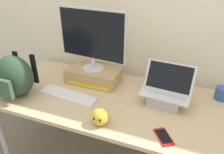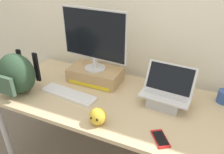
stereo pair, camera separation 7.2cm
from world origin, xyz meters
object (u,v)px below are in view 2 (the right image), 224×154
(messenger_backpack, at_px, (17,74))
(coffee_mug, at_px, (224,97))
(desktop_monitor, at_px, (94,38))
(toner_box_yellow, at_px, (95,75))
(open_laptop, at_px, (166,96))
(plush_toy, at_px, (98,116))
(cell_phone, at_px, (160,139))
(external_keyboard, at_px, (69,94))

(messenger_backpack, bearing_deg, coffee_mug, 19.70)
(desktop_monitor, bearing_deg, toner_box_yellow, 88.00)
(toner_box_yellow, xyz_separation_m, open_laptop, (0.62, -0.10, 0.01))
(toner_box_yellow, relative_size, coffee_mug, 3.31)
(toner_box_yellow, height_order, coffee_mug, toner_box_yellow)
(messenger_backpack, distance_m, plush_toy, 0.75)
(plush_toy, bearing_deg, cell_phone, 3.02)
(external_keyboard, distance_m, cell_phone, 0.77)
(desktop_monitor, height_order, cell_phone, desktop_monitor)
(desktop_monitor, xyz_separation_m, cell_phone, (0.67, -0.46, -0.38))
(toner_box_yellow, bearing_deg, messenger_backpack, -139.27)
(toner_box_yellow, relative_size, desktop_monitor, 0.77)
(toner_box_yellow, xyz_separation_m, coffee_mug, (1.01, 0.10, -0.01))
(toner_box_yellow, distance_m, plush_toy, 0.56)
(open_laptop, xyz_separation_m, plush_toy, (-0.35, -0.38, -0.01))
(open_laptop, bearing_deg, coffee_mug, 32.09)
(external_keyboard, relative_size, plush_toy, 4.16)
(toner_box_yellow, bearing_deg, coffee_mug, 5.44)
(external_keyboard, bearing_deg, coffee_mug, 25.04)
(desktop_monitor, bearing_deg, open_laptop, -3.39)
(desktop_monitor, relative_size, cell_phone, 3.63)
(toner_box_yellow, relative_size, external_keyboard, 0.95)
(desktop_monitor, height_order, coffee_mug, desktop_monitor)
(external_keyboard, height_order, plush_toy, plush_toy)
(coffee_mug, xyz_separation_m, plush_toy, (-0.73, -0.58, 0.01))
(coffee_mug, bearing_deg, messenger_backpack, -161.41)
(toner_box_yellow, height_order, plush_toy, toner_box_yellow)
(messenger_backpack, relative_size, cell_phone, 2.02)
(external_keyboard, bearing_deg, open_laptop, 20.43)
(open_laptop, bearing_deg, toner_box_yellow, 175.73)
(coffee_mug, bearing_deg, desktop_monitor, -174.50)
(plush_toy, bearing_deg, coffee_mug, 38.37)
(desktop_monitor, bearing_deg, external_keyboard, -100.57)
(external_keyboard, bearing_deg, messenger_backpack, -157.77)
(desktop_monitor, height_order, external_keyboard, desktop_monitor)
(open_laptop, distance_m, plush_toy, 0.52)
(open_laptop, height_order, external_keyboard, open_laptop)
(external_keyboard, relative_size, messenger_backpack, 1.46)
(external_keyboard, relative_size, coffee_mug, 3.49)
(toner_box_yellow, relative_size, plush_toy, 3.94)
(messenger_backpack, bearing_deg, cell_phone, -2.18)
(plush_toy, bearing_deg, messenger_backpack, 173.34)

